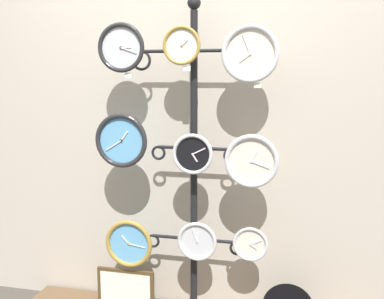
{
  "coord_description": "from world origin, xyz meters",
  "views": [
    {
      "loc": [
        0.6,
        -2.14,
        1.54
      ],
      "look_at": [
        0.0,
        0.36,
        1.11
      ],
      "focal_mm": 42.0,
      "sensor_mm": 36.0,
      "label": 1
    }
  ],
  "objects_px": {
    "display_stand": "(194,215)",
    "clock_bottom_left": "(129,243)",
    "clock_top_center": "(182,45)",
    "clock_bottom_center": "(197,241)",
    "picture_frame": "(126,290)",
    "clock_top_right": "(250,54)",
    "clock_middle_left": "(121,141)",
    "clock_middle_center": "(193,154)",
    "clock_middle_right": "(252,161)",
    "clock_bottom_right": "(250,244)",
    "clock_top_left": "(121,48)"
  },
  "relations": [
    {
      "from": "display_stand",
      "to": "clock_bottom_left",
      "type": "bearing_deg",
      "value": -165.44
    },
    {
      "from": "display_stand",
      "to": "clock_top_center",
      "type": "xyz_separation_m",
      "value": [
        -0.05,
        -0.09,
        1.0
      ]
    },
    {
      "from": "clock_bottom_center",
      "to": "picture_frame",
      "type": "xyz_separation_m",
      "value": [
        -0.47,
        0.02,
        -0.38
      ]
    },
    {
      "from": "clock_top_right",
      "to": "picture_frame",
      "type": "bearing_deg",
      "value": 179.32
    },
    {
      "from": "clock_middle_left",
      "to": "clock_middle_center",
      "type": "xyz_separation_m",
      "value": [
        0.43,
        -0.0,
        -0.06
      ]
    },
    {
      "from": "display_stand",
      "to": "clock_top_center",
      "type": "height_order",
      "value": "display_stand"
    },
    {
      "from": "clock_middle_center",
      "to": "picture_frame",
      "type": "relative_size",
      "value": 0.63
    },
    {
      "from": "clock_middle_right",
      "to": "clock_bottom_right",
      "type": "relative_size",
      "value": 1.47
    },
    {
      "from": "clock_middle_left",
      "to": "picture_frame",
      "type": "xyz_separation_m",
      "value": [
        -0.01,
        0.04,
        -0.96
      ]
    },
    {
      "from": "clock_bottom_right",
      "to": "clock_top_left",
      "type": "bearing_deg",
      "value": -177.69
    },
    {
      "from": "clock_middle_center",
      "to": "clock_bottom_right",
      "type": "xyz_separation_m",
      "value": [
        0.33,
        0.04,
        -0.52
      ]
    },
    {
      "from": "clock_middle_center",
      "to": "clock_middle_right",
      "type": "bearing_deg",
      "value": 0.29
    },
    {
      "from": "clock_middle_left",
      "to": "clock_bottom_right",
      "type": "height_order",
      "value": "clock_middle_left"
    },
    {
      "from": "display_stand",
      "to": "clock_top_left",
      "type": "xyz_separation_m",
      "value": [
        -0.4,
        -0.11,
        0.99
      ]
    },
    {
      "from": "clock_middle_center",
      "to": "clock_top_center",
      "type": "bearing_deg",
      "value": 158.66
    },
    {
      "from": "clock_bottom_center",
      "to": "clock_top_left",
      "type": "bearing_deg",
      "value": -179.08
    },
    {
      "from": "clock_middle_right",
      "to": "picture_frame",
      "type": "height_order",
      "value": "clock_middle_right"
    },
    {
      "from": "clock_middle_left",
      "to": "display_stand",
      "type": "bearing_deg",
      "value": 15.4
    },
    {
      "from": "clock_top_right",
      "to": "clock_middle_right",
      "type": "bearing_deg",
      "value": -51.97
    },
    {
      "from": "clock_top_left",
      "to": "clock_bottom_left",
      "type": "bearing_deg",
      "value": 19.99
    },
    {
      "from": "clock_top_right",
      "to": "clock_middle_center",
      "type": "xyz_separation_m",
      "value": [
        -0.31,
        -0.03,
        -0.56
      ]
    },
    {
      "from": "display_stand",
      "to": "clock_top_right",
      "type": "relative_size",
      "value": 6.29
    },
    {
      "from": "clock_top_right",
      "to": "clock_middle_right",
      "type": "height_order",
      "value": "clock_top_right"
    },
    {
      "from": "clock_bottom_center",
      "to": "picture_frame",
      "type": "height_order",
      "value": "clock_bottom_center"
    },
    {
      "from": "clock_middle_center",
      "to": "clock_bottom_center",
      "type": "xyz_separation_m",
      "value": [
        0.02,
        0.01,
        -0.52
      ]
    },
    {
      "from": "clock_bottom_right",
      "to": "clock_top_right",
      "type": "bearing_deg",
      "value": -162.33
    },
    {
      "from": "clock_bottom_left",
      "to": "clock_bottom_center",
      "type": "xyz_separation_m",
      "value": [
        0.43,
        0.0,
        0.05
      ]
    },
    {
      "from": "clock_middle_center",
      "to": "clock_bottom_right",
      "type": "distance_m",
      "value": 0.62
    },
    {
      "from": "clock_bottom_left",
      "to": "picture_frame",
      "type": "xyz_separation_m",
      "value": [
        -0.04,
        0.03,
        -0.32
      ]
    },
    {
      "from": "clock_top_left",
      "to": "clock_bottom_center",
      "type": "bearing_deg",
      "value": 0.92
    },
    {
      "from": "clock_top_left",
      "to": "clock_bottom_center",
      "type": "distance_m",
      "value": 1.2
    },
    {
      "from": "clock_top_center",
      "to": "clock_middle_center",
      "type": "relative_size",
      "value": 0.93
    },
    {
      "from": "clock_middle_right",
      "to": "clock_bottom_right",
      "type": "height_order",
      "value": "clock_middle_right"
    },
    {
      "from": "clock_bottom_left",
      "to": "clock_bottom_right",
      "type": "xyz_separation_m",
      "value": [
        0.74,
        0.02,
        0.05
      ]
    },
    {
      "from": "display_stand",
      "to": "clock_top_center",
      "type": "bearing_deg",
      "value": -119.8
    },
    {
      "from": "clock_middle_left",
      "to": "clock_middle_center",
      "type": "relative_size",
      "value": 1.37
    },
    {
      "from": "display_stand",
      "to": "clock_middle_right",
      "type": "relative_size",
      "value": 6.55
    },
    {
      "from": "clock_top_left",
      "to": "clock_top_right",
      "type": "bearing_deg",
      "value": 1.8
    },
    {
      "from": "clock_middle_right",
      "to": "clock_bottom_center",
      "type": "xyz_separation_m",
      "value": [
        -0.31,
        0.01,
        -0.5
      ]
    },
    {
      "from": "clock_middle_center",
      "to": "clock_bottom_center",
      "type": "height_order",
      "value": "clock_middle_center"
    },
    {
      "from": "display_stand",
      "to": "clock_top_center",
      "type": "relative_size",
      "value": 9.06
    },
    {
      "from": "clock_bottom_right",
      "to": "picture_frame",
      "type": "height_order",
      "value": "clock_bottom_right"
    },
    {
      "from": "clock_top_left",
      "to": "clock_bottom_left",
      "type": "distance_m",
      "value": 1.17
    },
    {
      "from": "clock_top_center",
      "to": "clock_bottom_right",
      "type": "bearing_deg",
      "value": 1.56
    },
    {
      "from": "clock_middle_center",
      "to": "clock_bottom_left",
      "type": "relative_size",
      "value": 0.78
    },
    {
      "from": "display_stand",
      "to": "clock_bottom_right",
      "type": "bearing_deg",
      "value": -12.03
    },
    {
      "from": "clock_top_right",
      "to": "clock_middle_center",
      "type": "distance_m",
      "value": 0.64
    },
    {
      "from": "clock_middle_center",
      "to": "clock_middle_right",
      "type": "distance_m",
      "value": 0.33
    },
    {
      "from": "clock_bottom_right",
      "to": "clock_bottom_left",
      "type": "bearing_deg",
      "value": -178.11
    },
    {
      "from": "clock_top_left",
      "to": "clock_top_right",
      "type": "distance_m",
      "value": 0.73
    }
  ]
}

